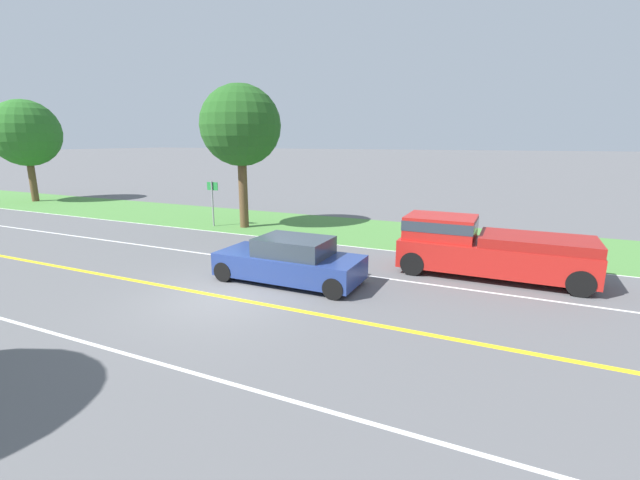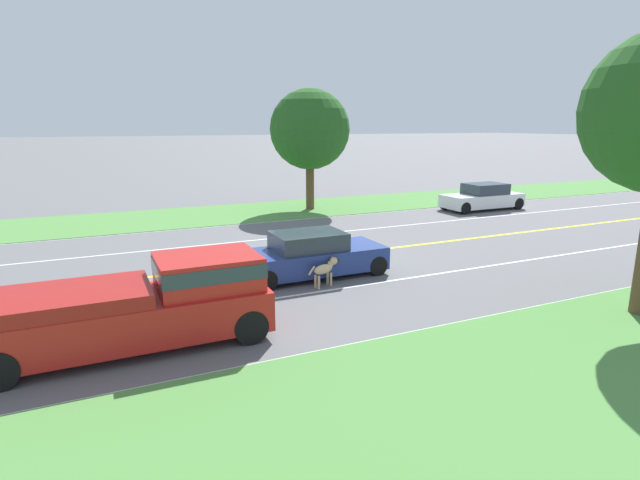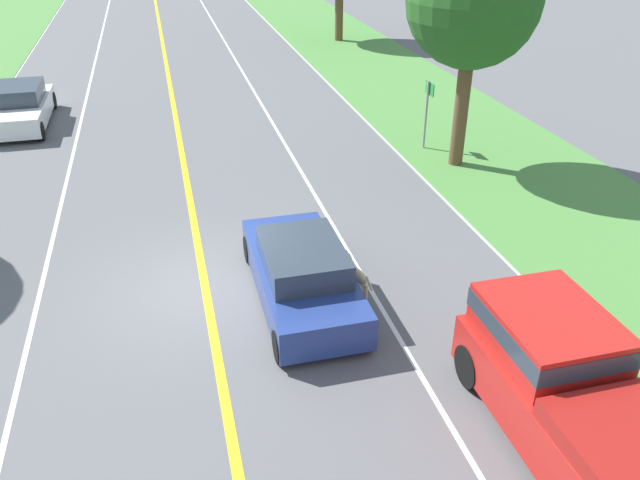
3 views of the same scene
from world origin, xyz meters
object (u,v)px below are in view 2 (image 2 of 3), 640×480
object	(u,v)px
dog	(326,269)
pickup_truck	(143,304)
ego_car	(312,255)
oncoming_car	(483,198)
roadside_tree_left_near	(310,130)

from	to	relation	value
dog	pickup_truck	distance (m)	5.64
ego_car	oncoming_car	xyz separation A→B (m)	(-7.47, 13.72, 0.02)
pickup_truck	roadside_tree_left_near	world-z (taller)	roadside_tree_left_near
dog	roadside_tree_left_near	distance (m)	14.16
pickup_truck	oncoming_car	world-z (taller)	pickup_truck
pickup_truck	roadside_tree_left_near	bearing A→B (deg)	144.93
ego_car	oncoming_car	distance (m)	15.62
roadside_tree_left_near	oncoming_car	bearing A→B (deg)	65.09
ego_car	roadside_tree_left_near	size ratio (longest dim) A/B	0.68
dog	oncoming_car	world-z (taller)	oncoming_car
pickup_truck	oncoming_car	bearing A→B (deg)	119.12
dog	pickup_truck	xyz separation A→B (m)	(2.01, -5.25, 0.41)
ego_car	roadside_tree_left_near	distance (m)	13.09
dog	roadside_tree_left_near	size ratio (longest dim) A/B	0.18
ego_car	dog	bearing A→B (deg)	-3.88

